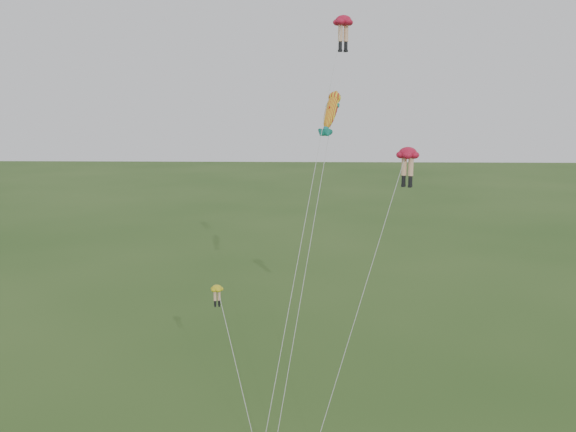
{
  "coord_description": "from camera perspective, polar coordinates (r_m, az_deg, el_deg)",
  "views": [
    {
      "loc": [
        1.53,
        -33.9,
        19.09
      ],
      "look_at": [
        0.39,
        6.0,
        11.5
      ],
      "focal_mm": 40.0,
      "sensor_mm": 36.0,
      "label": 1
    }
  ],
  "objects": [
    {
      "name": "ground",
      "position": [
        38.93,
        -0.87,
        -18.6
      ],
      "size": [
        300.0,
        300.0,
        0.0
      ],
      "primitive_type": "plane",
      "color": "#2A491A",
      "rests_on": "ground"
    },
    {
      "name": "legs_kite_red_high",
      "position": [
        43.63,
        4.82,
        16.11
      ],
      "size": [
        5.71,
        13.43,
        24.19
      ],
      "rotation": [
        0.0,
        0.0,
        0.46
      ],
      "color": "red",
      "rests_on": "ground"
    },
    {
      "name": "legs_kite_yellow",
      "position": [
        37.52,
        -6.08,
        -7.6
      ],
      "size": [
        2.95,
        3.86,
        8.25
      ],
      "rotation": [
        0.0,
        0.0,
        0.22
      ],
      "color": "gold",
      "rests_on": "ground"
    },
    {
      "name": "legs_kite_red_mid",
      "position": [
        39.39,
        10.48,
        4.9
      ],
      "size": [
        6.7,
        8.5,
        15.98
      ],
      "rotation": [
        0.0,
        0.0,
        -0.53
      ],
      "color": "red",
      "rests_on": "ground"
    },
    {
      "name": "fish_kite",
      "position": [
        43.96,
        3.84,
        9.26
      ],
      "size": [
        4.31,
        13.58,
        19.62
      ],
      "rotation": [
        0.82,
        0.0,
        -0.34
      ],
      "color": "yellow",
      "rests_on": "ground"
    }
  ]
}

